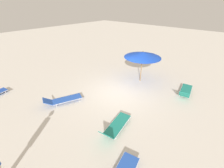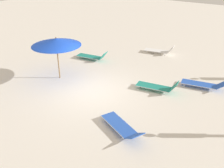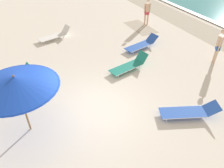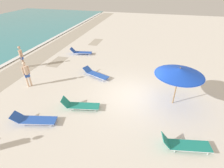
# 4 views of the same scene
# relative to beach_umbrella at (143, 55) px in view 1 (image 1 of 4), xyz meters

# --- Properties ---
(ground_plane) EXTENTS (60.00, 60.00, 0.16)m
(ground_plane) POSITION_rel_beach_umbrella_xyz_m (0.15, 2.35, -2.11)
(ground_plane) COLOR silver
(beach_umbrella) EXTENTS (2.56, 2.56, 2.29)m
(beach_umbrella) POSITION_rel_beach_umbrella_xyz_m (0.00, 0.00, 0.00)
(beach_umbrella) COLOR olive
(beach_umbrella) RESTS_ON ground_plane
(sun_lounger_under_umbrella) EXTENTS (0.97, 2.10, 0.63)m
(sun_lounger_under_umbrella) POSITION_rel_beach_umbrella_xyz_m (-1.79, 5.00, -1.81)
(sun_lounger_under_umbrella) COLOR #1E8475
(sun_lounger_under_umbrella) RESTS_ON ground_plane
(sun_lounger_beside_umbrella) EXTENTS (0.95, 2.13, 0.62)m
(sun_lounger_beside_umbrella) POSITION_rel_beach_umbrella_xyz_m (-3.17, -0.32, -1.81)
(sun_lounger_beside_umbrella) COLOR #1E8475
(sun_lounger_beside_umbrella) RESTS_ON ground_plane
(sun_lounger_near_water_right) EXTENTS (1.38, 2.20, 0.49)m
(sun_lounger_near_water_right) POSITION_rel_beach_umbrella_xyz_m (1.94, 5.36, -1.82)
(sun_lounger_near_water_right) COLOR blue
(sun_lounger_near_water_right) RESTS_ON ground_plane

